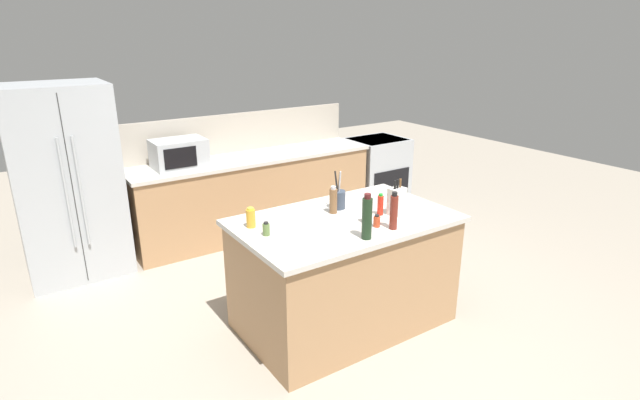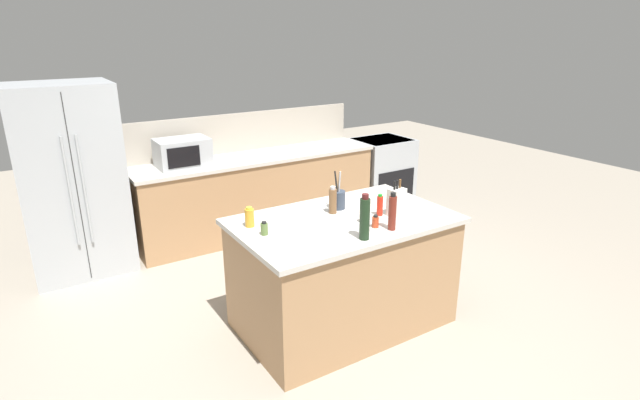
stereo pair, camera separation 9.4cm
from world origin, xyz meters
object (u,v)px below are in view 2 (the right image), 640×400
vinegar_bottle (392,212)px  spice_jar_paprika (375,222)px  pepper_grinder (333,201)px  wine_bottle (365,218)px  hot_sauce_bottle (380,205)px  soy_sauce_bottle (366,213)px  spice_jar_oregano (264,229)px  knife_block (396,202)px  honey_jar (250,217)px  refrigerator (72,181)px  range_oven (381,171)px  utensil_crock (338,199)px  microwave (183,153)px

vinegar_bottle → spice_jar_paprika: 0.15m
pepper_grinder → wine_bottle: 0.56m
pepper_grinder → spice_jar_paprika: 0.44m
pepper_grinder → hot_sauce_bottle: (0.29, -0.24, -0.02)m
soy_sauce_bottle → spice_jar_oregano: bearing=164.0°
pepper_grinder → vinegar_bottle: vinegar_bottle is taller
knife_block → honey_jar: size_ratio=1.88×
refrigerator → honey_jar: refrigerator is taller
range_oven → knife_block: knife_block is taller
pepper_grinder → wine_bottle: bearing=-100.4°
range_oven → utensil_crock: utensil_crock is taller
microwave → utensil_crock: size_ratio=1.71×
spice_jar_oregano → microwave: bearing=87.2°
wine_bottle → knife_block: bearing=26.0°
wine_bottle → hot_sauce_bottle: wine_bottle is taller
hot_sauce_bottle → spice_jar_paprika: hot_sauce_bottle is taller
wine_bottle → vinegar_bottle: bearing=6.2°
knife_block → hot_sauce_bottle: 0.13m
refrigerator → soy_sauce_bottle: 2.99m
knife_block → microwave: bearing=102.8°
refrigerator → utensil_crock: bearing=-49.3°
vinegar_bottle → soy_sauce_bottle: vinegar_bottle is taller
soy_sauce_bottle → microwave: bearing=105.3°
spice_jar_paprika → microwave: bearing=104.9°
utensil_crock → soy_sauce_bottle: bearing=-91.1°
honey_jar → vinegar_bottle: size_ratio=0.54×
wine_bottle → spice_jar_oregano: bearing=141.5°
pepper_grinder → spice_jar_paprika: size_ratio=2.34×
refrigerator → honey_jar: 2.23m
range_oven → soy_sauce_bottle: bearing=-131.5°
vinegar_bottle → pepper_grinder: bearing=108.7°
microwave → vinegar_bottle: size_ratio=1.91×
knife_block → spice_jar_paprika: (-0.30, -0.11, -0.07)m
honey_jar → knife_block: bearing=-20.4°
honey_jar → spice_jar_oregano: bearing=-83.7°
knife_block → vinegar_bottle: 0.31m
honey_jar → spice_jar_paprika: (0.79, -0.52, -0.03)m
spice_jar_paprika → soy_sauce_bottle: (-0.01, 0.10, 0.04)m
range_oven → wine_bottle: size_ratio=2.75×
hot_sauce_bottle → spice_jar_oregano: size_ratio=1.75×
microwave → vinegar_bottle: (0.73, -2.57, -0.02)m
microwave → spice_jar_oregano: 2.16m
refrigerator → utensil_crock: size_ratio=5.87×
hot_sauce_bottle → soy_sauce_bottle: size_ratio=1.02×
knife_block → utensil_crock: 0.48m
range_oven → vinegar_bottle: 3.32m
refrigerator → spice_jar_oregano: size_ratio=18.56×
knife_block → wine_bottle: bearing=-163.3°
refrigerator → spice_jar_paprika: bearing=-55.1°
soy_sauce_bottle → utensil_crock: bearing=88.9°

